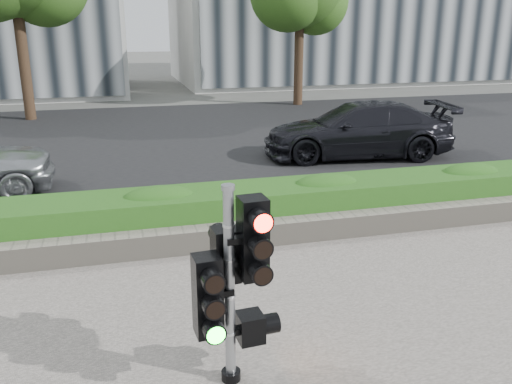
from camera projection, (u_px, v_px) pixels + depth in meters
ground at (286, 309)px, 6.29m from camera, size 120.00×120.00×0.00m
road at (179, 139)px, 15.51m from camera, size 60.00×13.00×0.02m
curb at (229, 215)px, 9.17m from camera, size 60.00×0.25×0.12m
stone_wall at (247, 234)px, 7.98m from camera, size 12.00×0.32×0.34m
hedge at (237, 209)px, 8.53m from camera, size 12.00×1.00×0.68m
traffic_signal at (231, 276)px, 4.73m from camera, size 0.66×0.50×1.88m
car_dark at (357, 130)px, 13.22m from camera, size 4.79×2.50×1.33m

